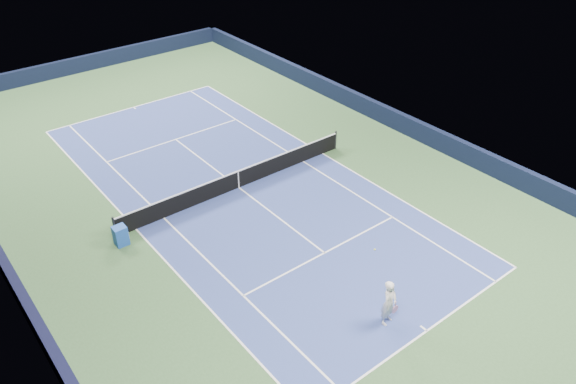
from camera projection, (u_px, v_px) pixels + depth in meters
ground at (239, 188)px, 27.65m from camera, size 40.00×40.00×0.00m
wall_far at (84, 63)px, 40.34m from camera, size 22.00×0.35×1.10m
wall_right at (391, 118)px, 32.93m from camera, size 0.35×40.00×1.10m
wall_left at (7, 270)px, 21.76m from camera, size 0.35×40.00×1.10m
court_surface at (239, 188)px, 27.65m from camera, size 10.97×23.77×0.01m
baseline_far at (133, 107)px, 35.44m from camera, size 10.97×0.08×0.00m
baseline_near at (427, 331)px, 19.85m from camera, size 10.97×0.08×0.00m
sideline_doubles_right at (323, 154)px, 30.48m from camera, size 0.08×23.77×0.00m
sideline_doubles_left at (136, 229)px, 24.81m from camera, size 0.08×23.77×0.00m
sideline_singles_right at (303, 161)px, 29.77m from camera, size 0.08×23.77×0.00m
sideline_singles_left at (164, 218)px, 25.52m from camera, size 0.08×23.77×0.00m
service_line_far at (176, 139)px, 31.84m from camera, size 8.23×0.08×0.00m
service_line_near at (325, 253)px, 23.45m from camera, size 8.23×0.08×0.00m
center_service_line at (239, 187)px, 27.64m from camera, size 0.08×12.80×0.00m
center_mark_far at (134, 108)px, 35.34m from camera, size 0.08×0.30×0.00m
center_mark_near at (424, 328)px, 19.95m from camera, size 0.08×0.30×0.00m
tennis_net at (238, 179)px, 27.37m from camera, size 12.90×0.10×1.07m
sponsor_cube at (121, 236)px, 23.71m from camera, size 0.58×0.50×0.89m
tennis_player at (389, 303)px, 19.72m from camera, size 0.87×1.34×2.68m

